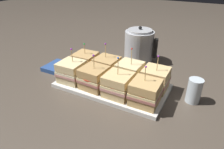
% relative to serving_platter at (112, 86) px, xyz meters
% --- Properties ---
extents(ground_plane, '(6.00, 6.00, 0.00)m').
position_rel_serving_platter_xyz_m(ground_plane, '(0.00, 0.00, -0.01)').
color(ground_plane, '#4C4238').
extents(serving_platter, '(0.53, 0.28, 0.02)m').
position_rel_serving_platter_xyz_m(serving_platter, '(0.00, 0.00, 0.00)').
color(serving_platter, silver).
rests_on(serving_platter, ground_plane).
extents(sandwich_front_far_left, '(0.12, 0.12, 0.17)m').
position_rel_serving_platter_xyz_m(sandwich_front_far_left, '(-0.20, -0.06, 0.06)').
color(sandwich_front_far_left, beige).
rests_on(sandwich_front_far_left, serving_platter).
extents(sandwich_front_center_left, '(0.13, 0.13, 0.17)m').
position_rel_serving_platter_xyz_m(sandwich_front_center_left, '(-0.06, -0.06, 0.06)').
color(sandwich_front_center_left, tan).
rests_on(sandwich_front_center_left, serving_platter).
extents(sandwich_front_center_right, '(0.12, 0.12, 0.18)m').
position_rel_serving_platter_xyz_m(sandwich_front_center_right, '(0.07, -0.07, 0.06)').
color(sandwich_front_center_right, '#DBB77A').
rests_on(sandwich_front_center_right, serving_platter).
extents(sandwich_front_far_right, '(0.12, 0.12, 0.17)m').
position_rel_serving_platter_xyz_m(sandwich_front_far_right, '(0.19, -0.07, 0.06)').
color(sandwich_front_far_right, tan).
rests_on(sandwich_front_far_right, serving_platter).
extents(sandwich_back_far_left, '(0.12, 0.13, 0.16)m').
position_rel_serving_platter_xyz_m(sandwich_back_far_left, '(-0.20, 0.06, 0.06)').
color(sandwich_back_far_left, tan).
rests_on(sandwich_back_far_left, serving_platter).
extents(sandwich_back_center_left, '(0.12, 0.12, 0.18)m').
position_rel_serving_platter_xyz_m(sandwich_back_center_left, '(-0.06, 0.06, 0.06)').
color(sandwich_back_center_left, tan).
rests_on(sandwich_back_center_left, serving_platter).
extents(sandwich_back_center_right, '(0.13, 0.13, 0.18)m').
position_rel_serving_platter_xyz_m(sandwich_back_center_right, '(0.06, 0.06, 0.06)').
color(sandwich_back_center_right, beige).
rests_on(sandwich_back_center_right, serving_platter).
extents(sandwich_back_far_right, '(0.12, 0.13, 0.17)m').
position_rel_serving_platter_xyz_m(sandwich_back_far_right, '(0.20, 0.06, 0.06)').
color(sandwich_back_far_right, '#DBB77A').
rests_on(sandwich_back_far_right, serving_platter).
extents(kettle_steel, '(0.20, 0.18, 0.22)m').
position_rel_serving_platter_xyz_m(kettle_steel, '(0.00, 0.35, 0.09)').
color(kettle_steel, '#B7BABF').
rests_on(kettle_steel, ground_plane).
extents(drinking_glass, '(0.06, 0.06, 0.11)m').
position_rel_serving_platter_xyz_m(drinking_glass, '(0.37, 0.06, 0.05)').
color(drinking_glass, silver).
rests_on(drinking_glass, ground_plane).
extents(napkin_stack, '(0.15, 0.15, 0.02)m').
position_rel_serving_platter_xyz_m(napkin_stack, '(-0.37, 0.03, 0.00)').
color(napkin_stack, navy).
rests_on(napkin_stack, ground_plane).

